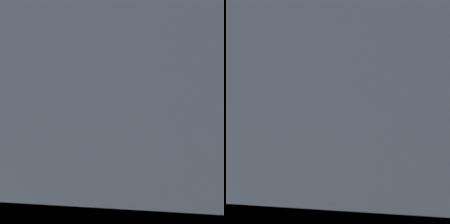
# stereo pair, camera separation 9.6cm
# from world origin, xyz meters

# --- Properties ---
(ground_plane) EXTENTS (160.00, 160.00, 0.00)m
(ground_plane) POSITION_xyz_m (0.00, 0.00, 0.00)
(ground_plane) COLOR #4C473F
(platform) EXTENTS (32.00, 5.30, 0.84)m
(platform) POSITION_xyz_m (0.00, 3.65, 0.42)
(platform) COLOR gray
(platform) RESTS_ON ground
(platform_edge_coping) EXTENTS (32.00, 0.36, 0.02)m
(platform_edge_coping) POSITION_xyz_m (0.00, 1.18, 0.85)
(platform_edge_coping) COLOR beige
(platform_edge_coping) RESTS_ON platform
(rail_near) EXTENTS (52.00, 0.08, 0.14)m
(rail_near) POSITION_xyz_m (0.00, -1.62, 0.07)
(rail_near) COLOR gray
(rail_near) RESTS_ON ground
(rail_far) EXTENTS (52.00, 0.08, 0.14)m
(rail_far) POSITION_xyz_m (0.00, -0.18, 0.07)
(rail_far) COLOR gray
(rail_far) RESTS_ON ground
(train) EXTENTS (20.66, 2.73, 4.32)m
(train) POSITION_xyz_m (-0.58, -0.90, 2.22)
(train) COLOR black
(train) RESTS_ON ground
(station_building) EXTENTS (6.27, 3.78, 5.40)m
(station_building) POSITION_xyz_m (-1.63, 4.82, 2.38)
(station_building) COLOR white
(station_building) RESTS_ON platform
(planter_by_door) EXTENTS (1.07, 0.32, 0.57)m
(planter_by_door) POSITION_xyz_m (-4.70, 1.66, 1.11)
(planter_by_door) COLOR black
(planter_by_door) RESTS_ON platform
(planter_bench_right) EXTENTS (0.56, 0.56, 0.83)m
(planter_bench_right) POSITION_xyz_m (4.96, 4.80, 1.31)
(planter_bench_right) COLOR #9E5138
(planter_bench_right) RESTS_ON platform
(planter_edge_near) EXTENTS (0.43, 0.43, 0.69)m
(planter_edge_near) POSITION_xyz_m (-0.51, 1.78, 1.18)
(planter_edge_near) COLOR #9E5138
(planter_edge_near) RESTS_ON platform
(lamp_post_platform) EXTENTS (0.32, 0.50, 3.34)m
(lamp_post_platform) POSITION_xyz_m (8.71, 1.92, 3.20)
(lamp_post_platform) COLOR black
(lamp_post_platform) RESTS_ON platform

